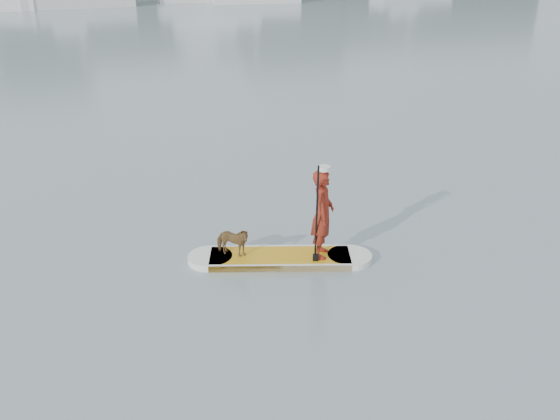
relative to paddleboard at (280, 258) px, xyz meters
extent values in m
plane|color=gray|center=(-0.38, 1.61, -0.06)|extent=(140.00, 140.00, 0.00)
cube|color=#CD9313|center=(0.00, 0.00, 0.00)|extent=(2.62, 1.43, 0.12)
cylinder|color=silver|center=(-1.21, 0.33, 0.00)|extent=(0.80, 0.80, 0.12)
cylinder|color=silver|center=(1.21, -0.33, 0.00)|extent=(0.80, 0.80, 0.12)
cube|color=silver|center=(0.10, 0.36, 0.00)|extent=(2.43, 0.72, 0.12)
cube|color=silver|center=(-0.10, -0.36, 0.00)|extent=(2.43, 0.72, 0.12)
imported|color=maroon|center=(0.71, -0.19, 0.86)|extent=(0.59, 0.69, 1.61)
cylinder|color=silver|center=(0.71, -0.19, 1.70)|extent=(0.22, 0.22, 0.07)
imported|color=#53381C|center=(-0.81, 0.22, 0.34)|extent=(0.71, 0.62, 0.55)
cylinder|color=black|center=(0.54, -0.39, 0.94)|extent=(0.11, 0.30, 1.89)
cube|color=black|center=(0.54, -0.39, 0.04)|extent=(0.10, 0.05, 0.32)
camera|label=1|loc=(-2.75, -9.46, 5.29)|focal=40.00mm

